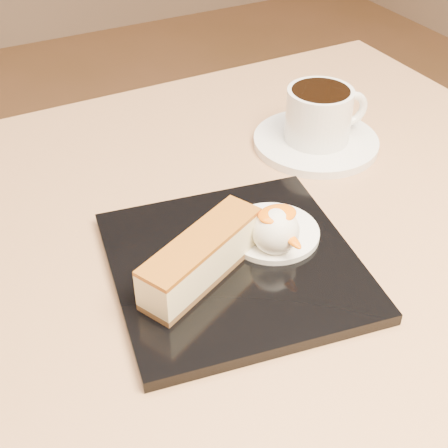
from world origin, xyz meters
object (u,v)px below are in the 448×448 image
cheesecake (202,257)px  saucer (316,142)px  coffee_cup (320,114)px  ice_cream_scoop (275,231)px  table (272,363)px  dessert_plate (234,265)px

cheesecake → saucer: bearing=8.6°
cheesecake → coffee_cup: (0.23, 0.16, 0.01)m
ice_cream_scoop → table: bearing=-0.5°
table → saucer: size_ratio=5.33×
saucer → ice_cream_scoop: bearing=-134.6°
cheesecake → saucer: (0.23, 0.16, -0.03)m
table → dessert_plate: (-0.05, 0.01, 0.16)m
cheesecake → coffee_cup: bearing=8.3°
coffee_cup → table: bearing=-126.1°
dessert_plate → saucer: size_ratio=1.47×
dessert_plate → ice_cream_scoop: (0.04, -0.00, 0.03)m
dessert_plate → ice_cream_scoop: ice_cream_scoop is taller
dessert_plate → cheesecake: cheesecake is taller
cheesecake → coffee_cup: size_ratio=1.30×
dessert_plate → table: bearing=-6.2°
dessert_plate → coffee_cup: 0.25m
dessert_plate → coffee_cup: (0.20, 0.15, 0.04)m
ice_cream_scoop → saucer: size_ratio=0.29×
coffee_cup → cheesecake: bearing=-138.3°
ice_cream_scoop → coffee_cup: 0.22m
table → saucer: 0.27m
dessert_plate → ice_cream_scoop: size_ratio=4.98×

